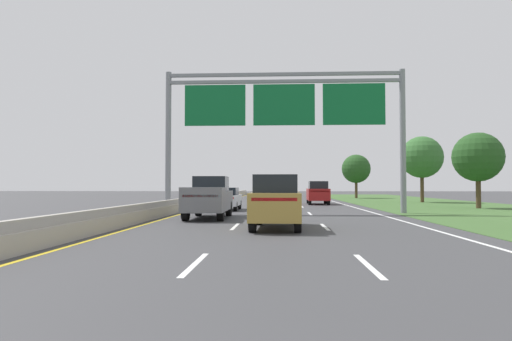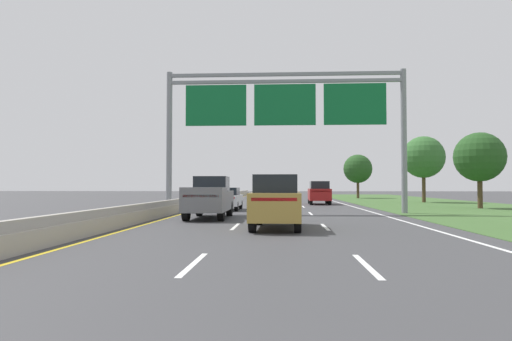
# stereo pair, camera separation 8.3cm
# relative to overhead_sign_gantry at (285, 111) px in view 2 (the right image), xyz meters

# --- Properties ---
(ground_plane) EXTENTS (220.00, 220.00, 0.00)m
(ground_plane) POSITION_rel_overhead_sign_gantry_xyz_m (-0.30, 6.00, -6.37)
(ground_plane) COLOR #3D3D3F
(lane_striping) EXTENTS (11.96, 106.00, 0.01)m
(lane_striping) POSITION_rel_overhead_sign_gantry_xyz_m (-0.30, 5.54, -6.36)
(lane_striping) COLOR white
(lane_striping) RESTS_ON ground
(grass_verge_right) EXTENTS (14.00, 110.00, 0.02)m
(grass_verge_right) POSITION_rel_overhead_sign_gantry_xyz_m (13.65, 6.00, -6.36)
(grass_verge_right) COLOR #3D602D
(grass_verge_right) RESTS_ON ground
(median_barrier_concrete) EXTENTS (0.60, 110.00, 0.85)m
(median_barrier_concrete) POSITION_rel_overhead_sign_gantry_xyz_m (-6.90, 6.00, -6.02)
(median_barrier_concrete) COLOR #A8A399
(median_barrier_concrete) RESTS_ON ground
(overhead_sign_gantry) EXTENTS (15.06, 0.42, 8.95)m
(overhead_sign_gantry) POSITION_rel_overhead_sign_gantry_xyz_m (0.00, 0.00, 0.00)
(overhead_sign_gantry) COLOR gray
(overhead_sign_gantry) RESTS_ON ground
(pickup_truck_grey) EXTENTS (2.03, 5.41, 2.20)m
(pickup_truck_grey) POSITION_rel_overhead_sign_gantry_xyz_m (-3.98, -4.74, -5.29)
(pickup_truck_grey) COLOR slate
(pickup_truck_grey) RESTS_ON ground
(car_white_left_lane_sedan) EXTENTS (1.85, 4.41, 1.57)m
(car_white_left_lane_sedan) POSITION_rel_overhead_sign_gantry_xyz_m (-4.01, 3.24, -5.55)
(car_white_left_lane_sedan) COLOR silver
(car_white_left_lane_sedan) RESTS_ON ground
(car_gold_centre_lane_suv) EXTENTS (2.03, 4.75, 2.11)m
(car_gold_centre_lane_suv) POSITION_rel_overhead_sign_gantry_xyz_m (-0.43, -10.23, -5.27)
(car_gold_centre_lane_suv) COLOR #A38438
(car_gold_centre_lane_suv) RESTS_ON ground
(car_red_right_lane_suv) EXTENTS (1.98, 4.73, 2.11)m
(car_red_right_lane_suv) POSITION_rel_overhead_sign_gantry_xyz_m (3.26, 13.63, -5.27)
(car_red_right_lane_suv) COLOR maroon
(car_red_right_lane_suv) RESTS_ON ground
(roadside_tree_mid) EXTENTS (3.69, 3.69, 5.69)m
(roadside_tree_mid) POSITION_rel_overhead_sign_gantry_xyz_m (14.56, 6.32, -2.54)
(roadside_tree_mid) COLOR #4C3823
(roadside_tree_mid) RESTS_ON ground
(roadside_tree_far) EXTENTS (4.27, 4.27, 6.77)m
(roadside_tree_far) POSITION_rel_overhead_sign_gantry_xyz_m (14.30, 18.72, -1.75)
(roadside_tree_far) COLOR #4C3823
(roadside_tree_far) RESTS_ON ground
(roadside_tree_distant) EXTENTS (3.91, 3.91, 5.99)m
(roadside_tree_distant) POSITION_rel_overhead_sign_gantry_xyz_m (10.27, 34.27, -2.35)
(roadside_tree_distant) COLOR #4C3823
(roadside_tree_distant) RESTS_ON ground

